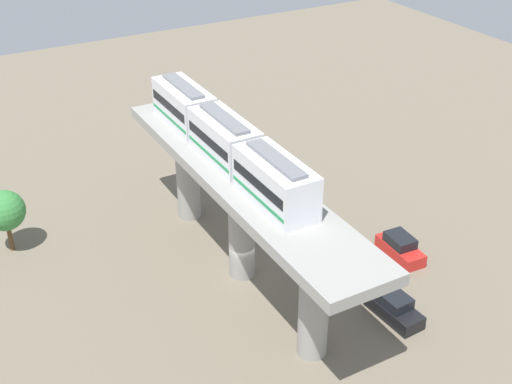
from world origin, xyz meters
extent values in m
plane|color=#706654|center=(0.00, 0.00, 0.00)|extent=(120.00, 120.00, 0.00)
cylinder|color=#999691|center=(0.00, -9.38, 3.86)|extent=(1.90, 1.90, 7.73)
cylinder|color=#999691|center=(0.00, 0.00, 3.86)|extent=(1.90, 1.90, 7.73)
cylinder|color=#999691|center=(0.00, 9.38, 3.86)|extent=(1.90, 1.90, 7.73)
cube|color=#999691|center=(0.00, 0.00, 8.13)|extent=(5.20, 28.85, 0.80)
cube|color=white|center=(0.00, -4.58, 10.03)|extent=(2.60, 6.60, 3.00)
cube|color=black|center=(0.00, -4.58, 10.28)|extent=(2.64, 6.07, 0.70)
cube|color=#1E8C4C|center=(0.00, -4.58, 9.28)|extent=(2.64, 6.34, 0.24)
cube|color=slate|center=(0.00, -4.58, 11.65)|extent=(1.10, 5.61, 0.24)
cube|color=white|center=(0.00, 2.37, 10.03)|extent=(2.60, 6.60, 3.00)
cube|color=black|center=(0.00, 2.37, 10.28)|extent=(2.64, 6.07, 0.70)
cube|color=#1E8C4C|center=(0.00, 2.37, 9.28)|extent=(2.64, 6.34, 0.24)
cube|color=slate|center=(0.00, 2.37, 11.65)|extent=(1.10, 5.61, 0.24)
cube|color=white|center=(0.00, 9.32, 10.03)|extent=(2.60, 6.60, 3.00)
cube|color=black|center=(0.00, 9.32, 10.28)|extent=(2.64, 6.07, 0.70)
cube|color=#1E8C4C|center=(0.00, 9.32, 9.28)|extent=(2.64, 6.34, 0.24)
cube|color=slate|center=(0.00, 9.32, 11.65)|extent=(1.10, 5.61, 0.24)
cube|color=red|center=(11.69, -3.93, 0.50)|extent=(2.04, 4.30, 1.00)
cube|color=black|center=(11.69, -3.78, 1.38)|extent=(1.77, 2.39, 0.76)
cube|color=black|center=(6.71, -9.30, 0.50)|extent=(2.02, 4.29, 1.00)
cube|color=black|center=(6.71, -9.15, 1.38)|extent=(1.76, 2.38, 0.76)
cylinder|color=brown|center=(-14.22, 11.55, 1.35)|extent=(0.36, 0.36, 2.70)
sphere|color=#38843D|center=(-14.22, 11.55, 3.57)|extent=(3.14, 3.14, 3.14)
camera|label=1|loc=(-18.83, -35.83, 30.48)|focal=47.50mm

